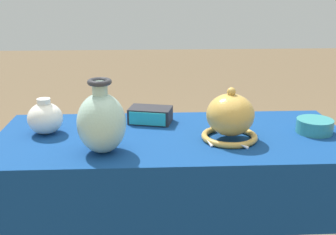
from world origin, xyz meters
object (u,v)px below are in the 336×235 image
object	(u,v)px
jar_round_ivory	(45,118)
cup_wide_porcelain	(99,112)
vase_dome_bell	(230,118)
mosaic_tile_box	(150,115)
pot_squat_teal	(315,126)
vase_tall_bulbous	(101,122)

from	to	relation	value
jar_round_ivory	cup_wide_porcelain	bearing A→B (deg)	30.91
vase_dome_bell	mosaic_tile_box	world-z (taller)	vase_dome_bell
jar_round_ivory	pot_squat_teal	bearing A→B (deg)	-2.55
mosaic_tile_box	pot_squat_teal	world-z (taller)	mosaic_tile_box
jar_round_ivory	cup_wide_porcelain	distance (m)	0.22
pot_squat_teal	cup_wide_porcelain	bearing A→B (deg)	169.27
jar_round_ivory	cup_wide_porcelain	world-z (taller)	jar_round_ivory
vase_tall_bulbous	mosaic_tile_box	size ratio (longest dim) A/B	1.34
vase_tall_bulbous	vase_dome_bell	xyz separation A→B (m)	(0.44, 0.10, -0.03)
vase_tall_bulbous	jar_round_ivory	distance (m)	0.30
mosaic_tile_box	jar_round_ivory	bearing A→B (deg)	-150.39
vase_dome_bell	pot_squat_teal	xyz separation A→B (m)	(0.33, 0.05, -0.05)
cup_wide_porcelain	vase_tall_bulbous	bearing A→B (deg)	-81.72
vase_tall_bulbous	mosaic_tile_box	xyz separation A→B (m)	(0.16, 0.30, -0.08)
pot_squat_teal	mosaic_tile_box	bearing A→B (deg)	165.82
vase_tall_bulbous	cup_wide_porcelain	xyz separation A→B (m)	(-0.04, 0.30, -0.06)
vase_dome_bell	pot_squat_teal	world-z (taller)	vase_dome_bell
mosaic_tile_box	cup_wide_porcelain	size ratio (longest dim) A/B	1.85
vase_tall_bulbous	vase_dome_bell	bearing A→B (deg)	12.15
vase_dome_bell	cup_wide_porcelain	distance (m)	0.53
jar_round_ivory	mosaic_tile_box	bearing A→B (deg)	15.82
vase_dome_bell	cup_wide_porcelain	size ratio (longest dim) A/B	2.14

